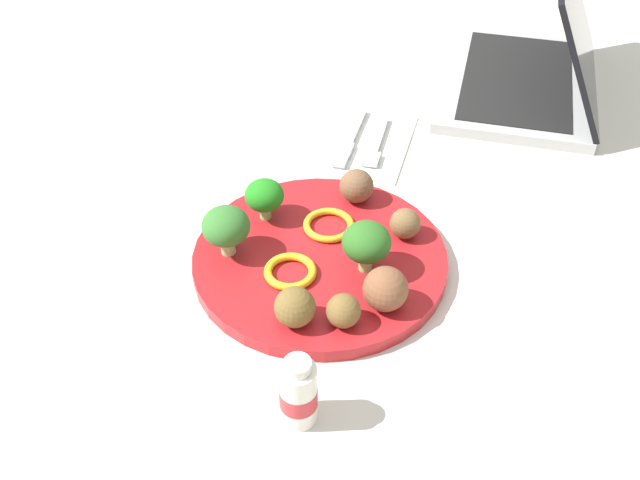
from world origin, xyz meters
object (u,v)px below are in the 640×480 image
(meatball_near_rim, at_px, (357,186))
(pepper_ring_center, at_px, (290,272))
(pepper_ring_back_left, at_px, (329,225))
(knife, at_px, (350,139))
(broccoli_floret_back_left, at_px, (264,196))
(fork, at_px, (376,144))
(napkin, at_px, (364,142))
(laptop, at_px, (534,67))
(meatball_mid_left, at_px, (385,289))
(broccoli_floret_back_right, at_px, (226,227))
(meatball_front_right, at_px, (344,311))
(yogurt_bottle, at_px, (298,393))
(meatball_far_rim, at_px, (405,224))
(meatball_center, at_px, (295,307))
(plate, at_px, (320,259))
(broccoli_floret_near_rim, at_px, (366,243))

(meatball_near_rim, bearing_deg, pepper_ring_center, -9.15)
(pepper_ring_back_left, relative_size, knife, 0.40)
(broccoli_floret_back_left, height_order, fork, broccoli_floret_back_left)
(napkin, height_order, laptop, laptop)
(meatball_mid_left, relative_size, napkin, 0.27)
(broccoli_floret_back_right, bearing_deg, fork, 163.13)
(meatball_front_right, bearing_deg, knife, -162.15)
(pepper_ring_center, bearing_deg, yogurt_bottle, 25.02)
(meatball_near_rim, xyz_separation_m, meatball_far_rim, (0.04, 0.07, -0.00))
(meatball_center, height_order, laptop, laptop)
(plate, distance_m, meatball_near_rim, 0.11)
(meatball_mid_left, bearing_deg, yogurt_bottle, -13.39)
(meatball_mid_left, xyz_separation_m, knife, (-0.29, -0.14, -0.03))
(meatball_front_right, relative_size, knife, 0.24)
(pepper_ring_back_left, bearing_deg, broccoli_floret_back_left, -84.21)
(knife, bearing_deg, broccoli_floret_back_left, -9.56)
(pepper_ring_back_left, relative_size, laptop, 0.17)
(broccoli_floret_back_right, relative_size, meatball_center, 1.41)
(knife, relative_size, laptop, 0.42)
(broccoli_floret_near_rim, relative_size, yogurt_bottle, 0.77)
(meatball_far_rim, bearing_deg, meatball_mid_left, 5.53)
(broccoli_floret_near_rim, height_order, meatball_mid_left, broccoli_floret_near_rim)
(broccoli_floret_back_right, distance_m, broccoli_floret_near_rim, 0.15)
(broccoli_floret_back_right, xyz_separation_m, fork, (-0.28, 0.08, -0.04))
(meatball_far_rim, height_order, laptop, laptop)
(broccoli_floret_back_left, distance_m, napkin, 0.22)
(meatball_near_rim, relative_size, pepper_ring_back_left, 0.69)
(knife, height_order, laptop, laptop)
(pepper_ring_center, bearing_deg, pepper_ring_back_left, 172.52)
(broccoli_floret_back_right, relative_size, napkin, 0.34)
(napkin, xyz_separation_m, laptop, (-0.23, 0.19, 0.04))
(plate, xyz_separation_m, napkin, (-0.25, -0.03, -0.01))
(plate, distance_m, pepper_ring_back_left, 0.05)
(plate, distance_m, knife, 0.24)
(meatball_near_rim, relative_size, meatball_far_rim, 1.17)
(pepper_ring_back_left, distance_m, knife, 0.20)
(broccoli_floret_near_rim, bearing_deg, meatball_mid_left, 38.06)
(broccoli_floret_near_rim, relative_size, meatball_front_right, 1.69)
(meatball_near_rim, relative_size, napkin, 0.24)
(laptop, bearing_deg, pepper_ring_back_left, -20.87)
(meatball_front_right, bearing_deg, broccoli_floret_back_right, -109.65)
(meatball_front_right, relative_size, napkin, 0.20)
(meatball_near_rim, height_order, pepper_ring_back_left, meatball_near_rim)
(meatball_front_right, bearing_deg, broccoli_floret_back_left, -131.85)
(pepper_ring_back_left, bearing_deg, meatball_front_right, 25.82)
(pepper_ring_back_left, distance_m, laptop, 0.46)
(meatball_mid_left, xyz_separation_m, napkin, (-0.30, -0.12, -0.04))
(meatball_center, bearing_deg, meatball_front_right, 108.59)
(meatball_mid_left, bearing_deg, meatball_center, -55.13)
(pepper_ring_center, height_order, knife, pepper_ring_center)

